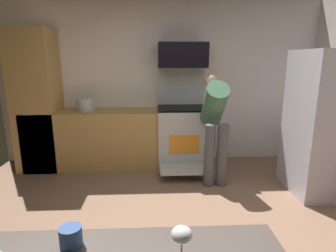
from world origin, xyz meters
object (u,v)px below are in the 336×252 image
(refrigerator, at_px, (330,124))
(person_cook, at_px, (214,119))
(microwave, at_px, (183,55))
(mug_coffee, at_px, (71,237))
(oven_range, at_px, (182,134))
(stock_pot, at_px, (85,105))
(wine_glass_near, at_px, (182,236))

(refrigerator, relative_size, person_cook, 1.21)
(microwave, relative_size, mug_coffee, 7.83)
(refrigerator, xyz_separation_m, mug_coffee, (-2.51, -2.20, 0.05))
(oven_range, height_order, person_cook, oven_range)
(person_cook, relative_size, stock_pot, 5.48)
(oven_range, xyz_separation_m, refrigerator, (1.74, -0.98, 0.38))
(oven_range, bearing_deg, person_cook, -57.89)
(microwave, xyz_separation_m, wine_glass_near, (-0.32, -3.38, -0.72))
(mug_coffee, xyz_separation_m, stock_pot, (-0.70, 3.19, 0.05))
(person_cook, distance_m, stock_pot, 1.96)
(microwave, relative_size, person_cook, 0.50)
(oven_range, distance_m, mug_coffee, 3.30)
(microwave, distance_m, person_cook, 1.16)
(wine_glass_near, bearing_deg, mug_coffee, 166.68)
(microwave, xyz_separation_m, person_cook, (0.37, -0.69, -0.85))
(stock_pot, bearing_deg, mug_coffee, -77.58)
(person_cook, distance_m, mug_coffee, 2.83)
(refrigerator, bearing_deg, wine_glass_near, -131.76)
(microwave, bearing_deg, refrigerator, -31.76)
(person_cook, height_order, mug_coffee, person_cook)
(person_cook, relative_size, mug_coffee, 15.52)
(refrigerator, bearing_deg, stock_pot, 162.83)
(oven_range, height_order, wine_glass_near, oven_range)
(microwave, bearing_deg, oven_range, -90.00)
(wine_glass_near, bearing_deg, refrigerator, 48.24)
(oven_range, bearing_deg, wine_glass_near, -95.64)
(wine_glass_near, relative_size, stock_pot, 0.54)
(person_cook, distance_m, wine_glass_near, 2.78)
(microwave, relative_size, stock_pot, 2.76)
(person_cook, height_order, stock_pot, person_cook)
(person_cook, relative_size, wine_glass_near, 10.10)
(mug_coffee, bearing_deg, wine_glass_near, -13.32)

